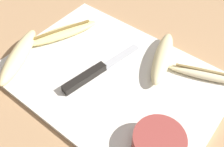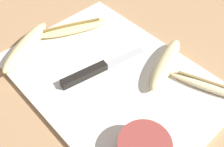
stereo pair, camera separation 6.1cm
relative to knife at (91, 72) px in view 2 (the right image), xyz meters
The scene contains 7 objects.
ground_plane 0.05m from the knife, 39.56° to the left, with size 4.00×4.00×0.00m, color tan.
cutting_board 0.05m from the knife, 39.56° to the left, with size 0.51×0.36×0.01m.
knife is the anchor object (origin of this frame).
banana_golden_short 0.17m from the knife, 158.81° to the left, with size 0.12×0.21×0.02m.
banana_soft_right 0.18m from the knife, 53.09° to the left, with size 0.10×0.18×0.04m.
banana_bright_far 0.28m from the knife, 38.07° to the left, with size 0.19×0.10×0.02m.
banana_ripe_center 0.19m from the knife, 157.57° to the right, with size 0.12×0.19×0.04m.
Camera 2 is at (0.30, -0.27, 0.49)m, focal length 42.00 mm.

